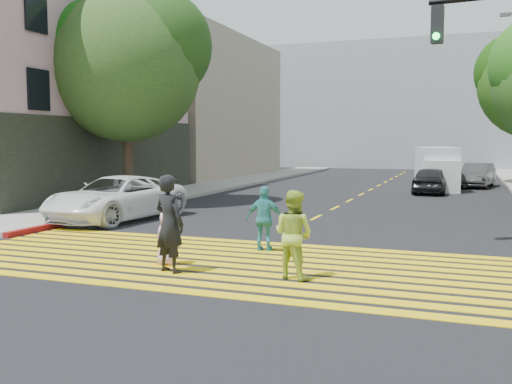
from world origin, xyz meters
The scene contains 18 objects.
ground centered at (0.00, 0.00, 0.00)m, with size 120.00×120.00×0.00m, color black.
sidewalk_left centered at (-8.50, 22.00, 0.07)m, with size 3.00×40.00×0.15m, color gray.
curb_red centered at (-6.90, 6.00, 0.08)m, with size 0.20×8.00×0.16m, color maroon.
crosswalk centered at (0.00, 1.28, 0.01)m, with size 13.40×5.30×0.01m.
lane_line centered at (0.00, 22.50, 0.01)m, with size 0.12×34.40×0.01m.
building_left_pink centered at (-16.00, 12.00, 4.58)m, with size 12.10×14.10×11.00m.
building_left_tan centered at (-16.00, 28.00, 5.00)m, with size 12.00×16.00×10.00m, color tan.
backdrop_block centered at (0.00, 48.00, 6.00)m, with size 30.00×8.00×12.00m, color gray.
tree_left centered at (-8.47, 10.67, 6.00)m, with size 7.77×7.61×8.90m.
pedestrian_man centered at (-0.75, 0.01, 0.99)m, with size 0.72×0.47×1.98m, color black.
pedestrian_woman centered at (1.72, 0.41, 0.86)m, with size 0.83×0.65×1.71m, color #ADCA40.
pedestrian_child centered at (-1.14, 0.61, 0.58)m, with size 0.57×0.37×1.16m, color #DDA2C6.
pedestrian_extra centered at (0.31, 2.77, 0.78)m, with size 0.92×0.38×1.57m, color teal.
white_sedan centered at (-6.10, 6.08, 0.74)m, with size 2.44×5.30×1.47m, color white.
dark_car_near centered at (3.17, 19.86, 0.68)m, with size 1.60×3.97×1.35m, color black.
silver_car centered at (3.38, 28.24, 0.69)m, with size 1.93×4.74×1.38m, color #9F9F9F.
dark_car_parked centered at (5.43, 24.73, 0.68)m, with size 1.45×4.15×1.37m, color #2B2B2D.
white_van centered at (3.33, 22.12, 1.09)m, with size 2.61×5.10×2.29m.
Camera 1 is at (4.80, -10.00, 2.66)m, focal length 40.00 mm.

